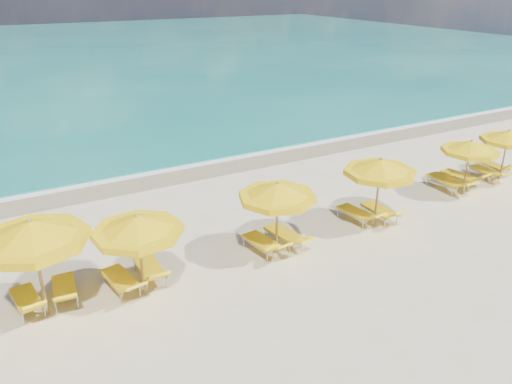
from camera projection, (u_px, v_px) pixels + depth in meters
ground_plane at (279, 244)px, 15.47m from camera, size 120.00×120.00×0.00m
ocean at (47, 54)px, 54.00m from camera, size 120.00×80.00×0.30m
wet_sand_band at (189, 170)px, 21.41m from camera, size 120.00×2.60×0.01m
foam_line at (182, 165)px, 22.05m from camera, size 120.00×1.20×0.03m
whitecap_near at (15, 134)px, 26.43m from camera, size 14.00×0.36×0.05m
whitecap_far at (205, 85)px, 38.31m from camera, size 18.00×0.30×0.05m
umbrella_2 at (32, 234)px, 11.37m from camera, size 2.80×2.80×2.62m
umbrella_3 at (137, 226)px, 12.26m from camera, size 2.82×2.82×2.32m
umbrella_4 at (277, 192)px, 14.24m from camera, size 2.42×2.42×2.31m
umbrella_5 at (380, 168)px, 15.91m from camera, size 2.85×2.85×2.38m
umbrella_6 at (470, 148)px, 18.50m from camera, size 2.38×2.38×2.12m
umbrella_7 at (508, 137)px, 19.74m from camera, size 2.42×2.42×2.12m
lounger_2_left at (28, 304)px, 12.28m from camera, size 0.78×1.72×0.77m
lounger_2_right at (65, 293)px, 12.72m from camera, size 0.72×1.73×0.76m
lounger_3_left at (121, 284)px, 13.07m from camera, size 0.86×1.85×0.75m
lounger_3_right at (150, 273)px, 13.55m from camera, size 0.65×1.79×0.80m
lounger_4_left at (263, 247)px, 14.89m from camera, size 0.82×1.84×0.76m
lounger_4_right at (285, 238)px, 15.40m from camera, size 0.82×1.86×0.64m
lounger_5_left at (356, 216)px, 16.80m from camera, size 0.79×1.81×0.70m
lounger_5_right at (380, 214)px, 16.95m from camera, size 0.62×1.78×0.76m
lounger_6_left at (446, 184)px, 19.32m from camera, size 0.77×2.08×0.77m
lounger_6_right at (460, 180)px, 19.81m from camera, size 0.77×1.90×0.80m
lounger_7_left at (485, 174)px, 20.42m from camera, size 0.80×1.82×0.63m
lounger_7_right at (494, 169)px, 21.01m from camera, size 0.70×1.66×0.75m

